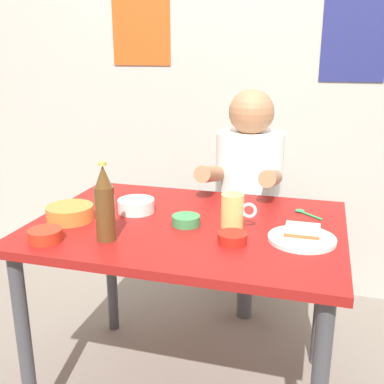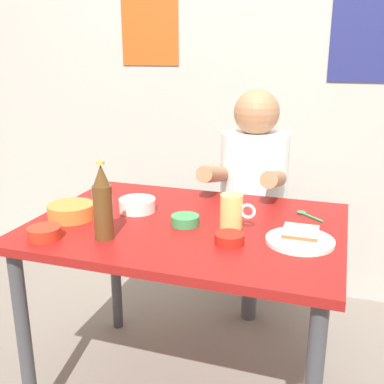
{
  "view_description": "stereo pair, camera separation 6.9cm",
  "coord_description": "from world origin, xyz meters",
  "px_view_note": "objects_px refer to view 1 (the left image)",
  "views": [
    {
      "loc": [
        0.44,
        -1.49,
        1.33
      ],
      "look_at": [
        0.0,
        0.05,
        0.84
      ],
      "focal_mm": 43.09,
      "sensor_mm": 36.0,
      "label": 1
    },
    {
      "loc": [
        0.51,
        -1.47,
        1.33
      ],
      "look_at": [
        0.0,
        0.05,
        0.84
      ],
      "focal_mm": 43.09,
      "sensor_mm": 36.0,
      "label": 2
    }
  ],
  "objects_px": {
    "dining_table": "(188,246)",
    "stool": "(246,255)",
    "plate_orange": "(302,239)",
    "sandwich": "(302,232)",
    "sauce_bowl_chili": "(45,235)",
    "person_seated": "(249,176)",
    "beer_mug": "(233,210)",
    "beer_bottle": "(105,205)"
  },
  "relations": [
    {
      "from": "plate_orange",
      "to": "sandwich",
      "type": "height_order",
      "value": "sandwich"
    },
    {
      "from": "beer_bottle",
      "to": "person_seated",
      "type": "bearing_deg",
      "value": 68.55
    },
    {
      "from": "plate_orange",
      "to": "dining_table",
      "type": "bearing_deg",
      "value": 171.22
    },
    {
      "from": "beer_mug",
      "to": "sauce_bowl_chili",
      "type": "height_order",
      "value": "beer_mug"
    },
    {
      "from": "plate_orange",
      "to": "sandwich",
      "type": "relative_size",
      "value": 2.0
    },
    {
      "from": "person_seated",
      "to": "beer_mug",
      "type": "bearing_deg",
      "value": -85.87
    },
    {
      "from": "person_seated",
      "to": "beer_mug",
      "type": "xyz_separation_m",
      "value": [
        0.04,
        -0.62,
        0.03
      ]
    },
    {
      "from": "plate_orange",
      "to": "beer_bottle",
      "type": "xyz_separation_m",
      "value": [
        -0.62,
        -0.16,
        0.11
      ]
    },
    {
      "from": "beer_mug",
      "to": "beer_bottle",
      "type": "distance_m",
      "value": 0.44
    },
    {
      "from": "stool",
      "to": "sauce_bowl_chili",
      "type": "height_order",
      "value": "sauce_bowl_chili"
    },
    {
      "from": "person_seated",
      "to": "beer_mug",
      "type": "relative_size",
      "value": 5.71
    },
    {
      "from": "plate_orange",
      "to": "sauce_bowl_chili",
      "type": "relative_size",
      "value": 2.0
    },
    {
      "from": "plate_orange",
      "to": "sauce_bowl_chili",
      "type": "distance_m",
      "value": 0.83
    },
    {
      "from": "stool",
      "to": "sandwich",
      "type": "relative_size",
      "value": 4.09
    },
    {
      "from": "stool",
      "to": "person_seated",
      "type": "bearing_deg",
      "value": -90.0
    },
    {
      "from": "sauce_bowl_chili",
      "to": "dining_table",
      "type": "bearing_deg",
      "value": 36.18
    },
    {
      "from": "dining_table",
      "to": "beer_mug",
      "type": "bearing_deg",
      "value": 1.12
    },
    {
      "from": "plate_orange",
      "to": "sandwich",
      "type": "xyz_separation_m",
      "value": [
        -0.0,
        -0.0,
        0.02
      ]
    },
    {
      "from": "dining_table",
      "to": "person_seated",
      "type": "distance_m",
      "value": 0.64
    },
    {
      "from": "beer_mug",
      "to": "sauce_bowl_chili",
      "type": "distance_m",
      "value": 0.63
    },
    {
      "from": "sandwich",
      "to": "beer_mug",
      "type": "relative_size",
      "value": 0.87
    },
    {
      "from": "beer_mug",
      "to": "beer_bottle",
      "type": "relative_size",
      "value": 0.48
    },
    {
      "from": "stool",
      "to": "sandwich",
      "type": "xyz_separation_m",
      "value": [
        0.28,
        -0.69,
        0.42
      ]
    },
    {
      "from": "sandwich",
      "to": "beer_mug",
      "type": "bearing_deg",
      "value": 164.76
    },
    {
      "from": "stool",
      "to": "beer_bottle",
      "type": "xyz_separation_m",
      "value": [
        -0.33,
        -0.86,
        0.51
      ]
    },
    {
      "from": "stool",
      "to": "plate_orange",
      "type": "bearing_deg",
      "value": -67.63
    },
    {
      "from": "person_seated",
      "to": "dining_table",
      "type": "bearing_deg",
      "value": -100.87
    },
    {
      "from": "plate_orange",
      "to": "beer_mug",
      "type": "distance_m",
      "value": 0.25
    },
    {
      "from": "person_seated",
      "to": "beer_bottle",
      "type": "distance_m",
      "value": 0.91
    },
    {
      "from": "sandwich",
      "to": "beer_bottle",
      "type": "bearing_deg",
      "value": -165.2
    },
    {
      "from": "plate_orange",
      "to": "sandwich",
      "type": "bearing_deg",
      "value": -172.87
    },
    {
      "from": "dining_table",
      "to": "stool",
      "type": "xyz_separation_m",
      "value": [
        0.12,
        0.63,
        -0.3
      ]
    },
    {
      "from": "beer_bottle",
      "to": "sandwich",
      "type": "bearing_deg",
      "value": 14.8
    },
    {
      "from": "sauce_bowl_chili",
      "to": "person_seated",
      "type": "bearing_deg",
      "value": 60.4
    },
    {
      "from": "person_seated",
      "to": "plate_orange",
      "type": "height_order",
      "value": "person_seated"
    },
    {
      "from": "dining_table",
      "to": "beer_mug",
      "type": "relative_size",
      "value": 8.73
    },
    {
      "from": "sauce_bowl_chili",
      "to": "beer_mug",
      "type": "bearing_deg",
      "value": 27.67
    },
    {
      "from": "person_seated",
      "to": "sandwich",
      "type": "xyz_separation_m",
      "value": [
        0.28,
        -0.68,
        0.01
      ]
    },
    {
      "from": "sandwich",
      "to": "beer_mug",
      "type": "xyz_separation_m",
      "value": [
        -0.24,
        0.07,
        0.03
      ]
    },
    {
      "from": "plate_orange",
      "to": "beer_bottle",
      "type": "distance_m",
      "value": 0.65
    },
    {
      "from": "dining_table",
      "to": "plate_orange",
      "type": "xyz_separation_m",
      "value": [
        0.4,
        -0.06,
        0.1
      ]
    },
    {
      "from": "dining_table",
      "to": "plate_orange",
      "type": "relative_size",
      "value": 5.0
    }
  ]
}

